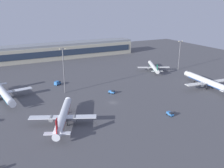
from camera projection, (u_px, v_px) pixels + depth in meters
ground_plane at (113, 103)px, 152.96m from camera, size 416.00×416.00×0.00m
terminal_building at (61, 51)px, 272.05m from camera, size 163.15×22.40×16.40m
airplane_far_stand at (63, 116)px, 124.89m from camera, size 31.83×40.28×10.96m
airplane_taxiway_distant at (208, 82)px, 177.41m from camera, size 36.68×47.04×12.06m
airplane_near_gate at (3, 93)px, 156.61m from camera, size 35.39×45.33×11.63m
airplane_mid_apron at (154, 67)px, 222.31m from camera, size 26.90×34.02×9.29m
catering_truck at (57, 83)px, 185.06m from camera, size 5.79×5.50×3.05m
baggage_tractor at (112, 92)px, 167.83m from camera, size 3.87×4.55×2.25m
cargo_loader at (170, 114)px, 134.95m from camera, size 2.09×4.18×2.25m
apron_light_central at (180, 53)px, 223.54m from camera, size 4.80×0.90×26.02m
apron_light_west at (64, 68)px, 164.33m from camera, size 4.80×0.90×30.32m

